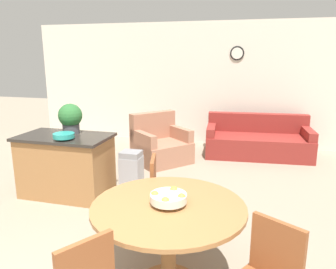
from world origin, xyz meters
TOP-DOWN VIEW (x-y plane):
  - wall_back at (0.00, 6.00)m, footprint 8.00×0.09m
  - dining_table at (0.59, 1.05)m, footprint 1.28×1.28m
  - dining_chair_far_side at (0.31, 1.88)m, footprint 0.51×0.51m
  - fruit_bowl at (0.59, 1.05)m, footprint 0.30×0.30m
  - kitchen_island at (-1.34, 2.57)m, footprint 1.28×0.74m
  - teal_bowl at (-1.22, 2.37)m, footprint 0.28×0.28m
  - potted_plant at (-1.33, 2.73)m, footprint 0.34×0.34m
  - trash_bin at (-0.42, 2.74)m, footprint 0.29×0.26m
  - couch at (1.30, 5.29)m, footprint 2.10×1.12m
  - armchair at (-0.48, 4.37)m, footprint 1.24×1.25m

SIDE VIEW (x-z plane):
  - couch at x=1.30m, z-range -0.12..0.68m
  - armchair at x=-0.48m, z-range -0.15..0.76m
  - trash_bin at x=-0.42m, z-range 0.00..0.67m
  - kitchen_island at x=-1.34m, z-range 0.00..0.89m
  - dining_chair_far_side at x=0.31m, z-range 0.06..0.96m
  - dining_table at x=0.59m, z-range 0.21..0.99m
  - fruit_bowl at x=0.59m, z-range 0.78..0.90m
  - teal_bowl at x=-1.22m, z-range 0.89..0.98m
  - potted_plant at x=-1.33m, z-range 0.90..1.32m
  - wall_back at x=0.00m, z-range 0.00..2.70m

